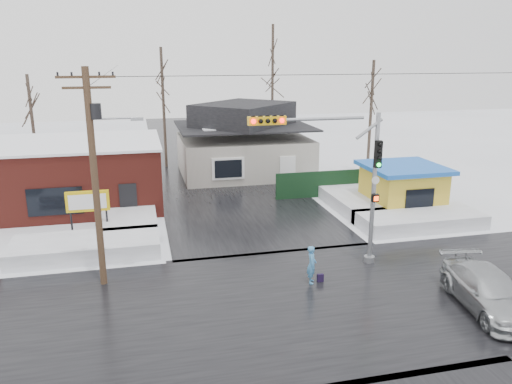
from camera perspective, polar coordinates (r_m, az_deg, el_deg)
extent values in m
plane|color=white|center=(20.31, 6.11, -12.30)|extent=(120.00, 120.00, 0.00)
cube|color=black|center=(20.30, 6.11, -12.28)|extent=(10.00, 120.00, 0.02)
cube|color=black|center=(20.30, 6.11, -12.28)|extent=(120.00, 10.00, 0.02)
cube|color=white|center=(25.70, -18.85, -5.97)|extent=(7.00, 3.00, 0.80)
cube|color=white|center=(29.71, 18.19, -3.02)|extent=(7.00, 3.00, 0.80)
cube|color=white|center=(30.28, -14.28, -2.36)|extent=(3.00, 8.00, 0.80)
cube|color=white|center=(33.01, 10.76, -0.67)|extent=(3.00, 8.00, 0.80)
cylinder|color=gray|center=(23.11, 13.29, 0.18)|extent=(0.20, 0.20, 7.00)
cylinder|color=gray|center=(24.19, 12.80, -7.49)|extent=(0.50, 0.50, 0.30)
cylinder|color=gray|center=(21.30, 6.52, 8.28)|extent=(4.60, 0.14, 0.14)
cube|color=gold|center=(20.72, 1.25, 8.17)|extent=(1.60, 0.28, 0.35)
sphere|color=#FF0C0C|center=(20.42, -0.28, 8.07)|extent=(0.20, 0.20, 0.20)
sphere|color=#FF0C0C|center=(20.72, 2.99, 8.16)|extent=(0.20, 0.20, 0.20)
cube|color=black|center=(22.56, 13.78, 4.22)|extent=(0.30, 0.22, 1.20)
sphere|color=#0CE533|center=(22.53, 13.87, 3.02)|extent=(0.18, 0.18, 0.18)
cube|color=black|center=(23.02, 13.47, -0.67)|extent=(0.30, 0.20, 0.35)
cylinder|color=#382619|center=(21.06, -17.92, 1.16)|extent=(0.28, 0.28, 9.00)
cube|color=#382619|center=(20.49, -18.89, 12.34)|extent=(2.20, 0.10, 0.10)
cube|color=#382619|center=(20.51, -18.79, 11.23)|extent=(1.80, 0.10, 0.10)
cylinder|color=black|center=(20.56, -17.87, 8.79)|extent=(0.44, 0.44, 0.60)
cylinder|color=gray|center=(20.55, -15.98, 8.09)|extent=(1.80, 0.08, 0.08)
cube|color=gray|center=(20.54, -13.44, 8.11)|extent=(0.50, 0.22, 0.12)
cube|color=maroon|center=(34.06, -21.13, 1.83)|extent=(12.00, 8.00, 4.00)
cube|color=white|center=(33.68, -21.47, 5.22)|extent=(12.20, 8.20, 0.15)
cube|color=black|center=(30.35, -21.96, -1.01)|extent=(3.00, 0.08, 1.60)
cube|color=black|center=(30.06, -14.37, -1.10)|extent=(1.00, 0.08, 2.20)
cylinder|color=black|center=(27.99, -20.33, -3.27)|extent=(0.10, 0.10, 1.80)
cylinder|color=black|center=(27.80, -16.65, -3.06)|extent=(0.10, 0.10, 1.80)
cube|color=gold|center=(27.56, -18.69, -1.00)|extent=(2.20, 0.18, 1.10)
cube|color=white|center=(27.46, -18.71, -1.06)|extent=(1.90, 0.02, 0.80)
cube|color=#B3ACA1|center=(40.52, -1.43, 4.20)|extent=(10.00, 8.00, 3.00)
cube|color=black|center=(40.12, -1.45, 7.56)|extent=(10.40, 8.40, 0.12)
pyramid|color=black|center=(40.00, -1.46, 8.93)|extent=(9.00, 7.00, 1.80)
cube|color=maroon|center=(41.72, 2.61, 9.24)|extent=(0.70, 0.70, 1.40)
cube|color=white|center=(36.28, -3.20, 2.68)|extent=(2.40, 0.12, 1.60)
cube|color=gold|center=(32.17, 16.35, 0.20)|extent=(4.00, 4.00, 2.60)
cube|color=blue|center=(31.83, 16.55, 2.72)|extent=(4.60, 4.60, 0.25)
cube|color=black|center=(30.49, 18.20, -0.78)|extent=(1.80, 0.06, 1.20)
cube|color=black|center=(34.46, 8.71, 0.97)|extent=(8.00, 0.12, 1.80)
cylinder|color=#332821|center=(43.17, -10.50, 9.35)|extent=(0.24, 0.24, 10.00)
cylinder|color=#332821|center=(46.63, 1.89, 11.27)|extent=(0.24, 0.24, 12.00)
cylinder|color=#332821|center=(41.41, 12.95, 8.27)|extent=(0.24, 0.24, 9.00)
cylinder|color=#332821|center=(41.98, -24.12, 6.72)|extent=(0.24, 0.24, 8.00)
imported|color=#4387BC|center=(21.46, 6.39, -8.27)|extent=(0.57, 0.70, 1.65)
imported|color=#ADB1B4|center=(21.26, 25.03, -10.23)|extent=(2.79, 5.33, 1.48)
cube|color=black|center=(21.83, 7.35, -9.76)|extent=(0.28, 0.12, 0.35)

